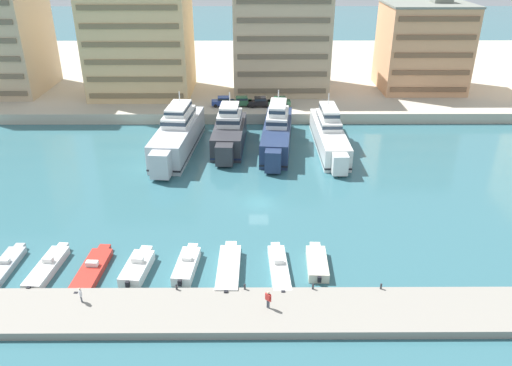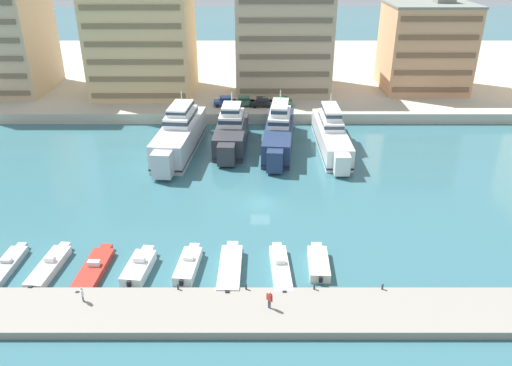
{
  "view_description": "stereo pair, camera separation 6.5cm",
  "coord_description": "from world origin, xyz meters",
  "px_view_note": "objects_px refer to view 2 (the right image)",
  "views": [
    {
      "loc": [
        -0.61,
        -55.27,
        30.01
      ],
      "look_at": [
        -0.33,
        0.46,
        2.5
      ],
      "focal_mm": 35.0,
      "sensor_mm": 36.0,
      "label": 1
    },
    {
      "loc": [
        -0.55,
        -55.27,
        30.01
      ],
      "look_at": [
        -0.33,
        0.46,
        2.5
      ],
      "focal_mm": 35.0,
      "sensor_mm": 36.0,
      "label": 2
    }
  ],
  "objects_px": {
    "yacht_silver_far_left": "(178,135)",
    "motorboat_white_center_left": "(138,267)",
    "yacht_white_center_left": "(329,134)",
    "motorboat_white_mid_right": "(279,268)",
    "car_black_mid_left": "(260,102)",
    "yacht_charcoal_left": "(229,132)",
    "motorboat_cream_right": "(317,263)",
    "car_blue_far_left": "(223,101)",
    "motorboat_grey_far_left": "(4,267)",
    "car_green_center_left": "(280,101)",
    "pedestrian_near_edge": "(80,294)",
    "motorboat_white_left": "(48,267)",
    "motorboat_white_center": "(187,265)",
    "motorboat_white_center_right": "(229,268)",
    "car_green_left": "(241,101)",
    "yacht_navy_mid_left": "(277,132)",
    "motorboat_red_mid_left": "(92,270)",
    "pedestrian_mid_deck": "(268,298)"
  },
  "relations": [
    {
      "from": "yacht_charcoal_left",
      "to": "car_green_left",
      "type": "xyz_separation_m",
      "value": [
        1.57,
        15.2,
        0.48
      ]
    },
    {
      "from": "yacht_silver_far_left",
      "to": "motorboat_white_center_left",
      "type": "bearing_deg",
      "value": -89.69
    },
    {
      "from": "motorboat_white_center",
      "to": "car_blue_far_left",
      "type": "xyz_separation_m",
      "value": [
        1.09,
        48.05,
        2.35
      ]
    },
    {
      "from": "yacht_navy_mid_left",
      "to": "motorboat_white_center_left",
      "type": "bearing_deg",
      "value": -114.7
    },
    {
      "from": "pedestrian_near_edge",
      "to": "pedestrian_mid_deck",
      "type": "relative_size",
      "value": 0.87
    },
    {
      "from": "motorboat_white_center",
      "to": "motorboat_white_center_right",
      "type": "xyz_separation_m",
      "value": [
        4.23,
        -0.55,
        -0.06
      ]
    },
    {
      "from": "motorboat_red_mid_left",
      "to": "pedestrian_near_edge",
      "type": "height_order",
      "value": "pedestrian_near_edge"
    },
    {
      "from": "motorboat_white_center",
      "to": "pedestrian_near_edge",
      "type": "distance_m",
      "value": 10.55
    },
    {
      "from": "yacht_silver_far_left",
      "to": "motorboat_white_center_right",
      "type": "relative_size",
      "value": 2.57
    },
    {
      "from": "motorboat_white_mid_right",
      "to": "car_green_center_left",
      "type": "height_order",
      "value": "car_green_center_left"
    },
    {
      "from": "car_green_center_left",
      "to": "motorboat_cream_right",
      "type": "bearing_deg",
      "value": -88.06
    },
    {
      "from": "yacht_charcoal_left",
      "to": "pedestrian_mid_deck",
      "type": "distance_m",
      "value": 39.93
    },
    {
      "from": "yacht_navy_mid_left",
      "to": "car_green_left",
      "type": "distance_m",
      "value": 16.36
    },
    {
      "from": "motorboat_white_mid_right",
      "to": "car_black_mid_left",
      "type": "xyz_separation_m",
      "value": [
        -1.36,
        48.19,
        2.46
      ]
    },
    {
      "from": "motorboat_grey_far_left",
      "to": "car_blue_far_left",
      "type": "relative_size",
      "value": 1.89
    },
    {
      "from": "motorboat_white_left",
      "to": "motorboat_white_center_right",
      "type": "distance_m",
      "value": 18.14
    },
    {
      "from": "motorboat_cream_right",
      "to": "car_blue_far_left",
      "type": "height_order",
      "value": "car_blue_far_left"
    },
    {
      "from": "motorboat_white_center",
      "to": "motorboat_grey_far_left",
      "type": "bearing_deg",
      "value": -179.77
    },
    {
      "from": "motorboat_white_left",
      "to": "motorboat_white_center_right",
      "type": "relative_size",
      "value": 0.91
    },
    {
      "from": "motorboat_white_mid_right",
      "to": "car_green_center_left",
      "type": "xyz_separation_m",
      "value": [
        2.28,
        48.3,
        2.46
      ]
    },
    {
      "from": "yacht_navy_mid_left",
      "to": "motorboat_red_mid_left",
      "type": "xyz_separation_m",
      "value": [
        -19.79,
        -33.41,
        -2.09
      ]
    },
    {
      "from": "yacht_white_center_left",
      "to": "motorboat_white_center_right",
      "type": "relative_size",
      "value": 2.55
    },
    {
      "from": "car_blue_far_left",
      "to": "motorboat_white_left",
      "type": "bearing_deg",
      "value": -107.27
    },
    {
      "from": "motorboat_red_mid_left",
      "to": "car_green_center_left",
      "type": "distance_m",
      "value": 52.81
    },
    {
      "from": "car_green_center_left",
      "to": "pedestrian_near_edge",
      "type": "distance_m",
      "value": 57.38
    },
    {
      "from": "motorboat_white_mid_right",
      "to": "yacht_navy_mid_left",
      "type": "bearing_deg",
      "value": 87.95
    },
    {
      "from": "motorboat_cream_right",
      "to": "car_black_mid_left",
      "type": "relative_size",
      "value": 1.5
    },
    {
      "from": "motorboat_white_center",
      "to": "motorboat_white_center_right",
      "type": "bearing_deg",
      "value": -7.46
    },
    {
      "from": "yacht_silver_far_left",
      "to": "motorboat_white_left",
      "type": "distance_m",
      "value": 32.6
    },
    {
      "from": "motorboat_grey_far_left",
      "to": "motorboat_white_left",
      "type": "distance_m",
      "value": 4.44
    },
    {
      "from": "yacht_white_center_left",
      "to": "yacht_charcoal_left",
      "type": "bearing_deg",
      "value": 178.39
    },
    {
      "from": "yacht_navy_mid_left",
      "to": "motorboat_white_mid_right",
      "type": "distance_m",
      "value": 33.35
    },
    {
      "from": "motorboat_white_center",
      "to": "car_blue_far_left",
      "type": "distance_m",
      "value": 48.12
    },
    {
      "from": "motorboat_white_left",
      "to": "motorboat_cream_right",
      "type": "xyz_separation_m",
      "value": [
        27.02,
        0.56,
        0.04
      ]
    },
    {
      "from": "yacht_white_center_left",
      "to": "motorboat_white_mid_right",
      "type": "height_order",
      "value": "yacht_white_center_left"
    },
    {
      "from": "yacht_navy_mid_left",
      "to": "motorboat_grey_far_left",
      "type": "bearing_deg",
      "value": -131.2
    },
    {
      "from": "car_green_center_left",
      "to": "motorboat_white_center_right",
      "type": "bearing_deg",
      "value": -98.56
    },
    {
      "from": "pedestrian_near_edge",
      "to": "yacht_navy_mid_left",
      "type": "bearing_deg",
      "value": 63.76
    },
    {
      "from": "motorboat_cream_right",
      "to": "car_green_left",
      "type": "xyz_separation_m",
      "value": [
        -8.67,
        47.63,
        2.38
      ]
    },
    {
      "from": "yacht_charcoal_left",
      "to": "yacht_white_center_left",
      "type": "relative_size",
      "value": 0.76
    },
    {
      "from": "yacht_silver_far_left",
      "to": "yacht_charcoal_left",
      "type": "distance_m",
      "value": 8.07
    },
    {
      "from": "yacht_white_center_left",
      "to": "car_black_mid_left",
      "type": "relative_size",
      "value": 5.24
    },
    {
      "from": "car_black_mid_left",
      "to": "motorboat_grey_far_left",
      "type": "bearing_deg",
      "value": -118.75
    },
    {
      "from": "yacht_charcoal_left",
      "to": "motorboat_white_center_left",
      "type": "height_order",
      "value": "yacht_charcoal_left"
    },
    {
      "from": "yacht_charcoal_left",
      "to": "motorboat_white_center",
      "type": "bearing_deg",
      "value": -95.01
    },
    {
      "from": "yacht_navy_mid_left",
      "to": "car_green_center_left",
      "type": "bearing_deg",
      "value": 85.85
    },
    {
      "from": "motorboat_grey_far_left",
      "to": "car_green_left",
      "type": "height_order",
      "value": "car_green_left"
    },
    {
      "from": "motorboat_white_mid_right",
      "to": "car_black_mid_left",
      "type": "relative_size",
      "value": 2.04
    },
    {
      "from": "pedestrian_near_edge",
      "to": "motorboat_white_mid_right",
      "type": "bearing_deg",
      "value": 16.86
    },
    {
      "from": "car_blue_far_left",
      "to": "car_green_center_left",
      "type": "distance_m",
      "value": 10.41
    }
  ]
}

